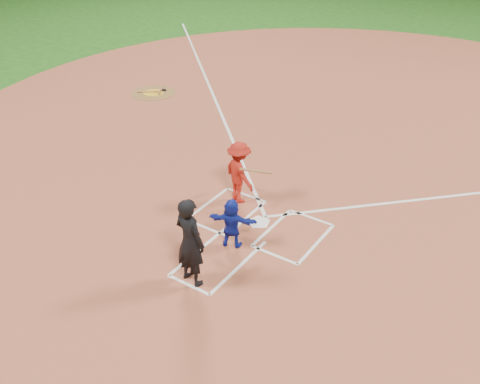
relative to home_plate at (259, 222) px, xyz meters
The scene contains 12 objects.
ground 0.02m from the home_plate, ahead, with size 120.00×120.00×0.00m, color #1D5415.
home_plate_dirt 6.00m from the home_plate, 90.00° to the left, with size 28.00×28.00×0.01m, color #974931.
home_plate is the anchor object (origin of this frame).
on_deck_circle 9.77m from the home_plate, 147.11° to the left, with size 1.70×1.70×0.01m, color brown.
on_deck_logo 9.77m from the home_plate, 147.11° to the left, with size 0.80×0.80×0.00m, color gold.
on_deck_bat_a 9.78m from the home_plate, 145.40° to the left, with size 0.06×0.06×0.84m, color #9A6038.
on_deck_bat_b 9.88m from the home_plate, 148.23° to the left, with size 0.06×0.06×0.84m, color #9C6939.
bat_weight_donut 9.83m from the home_plate, 144.52° to the left, with size 0.19×0.19×0.05m, color black.
catcher 1.28m from the home_plate, 92.06° to the right, with size 1.13×0.36×1.22m, color #1323A2.
umpire 2.83m from the home_plate, 90.66° to the right, with size 0.74×0.49×2.04m, color black.
chalk_markings 5.29m from the home_plate, 90.00° to the left, with size 28.35×17.32×0.01m.
batter_at_plate 1.42m from the home_plate, 148.91° to the left, with size 1.53×1.01×1.68m.
Camera 1 is at (5.70, -9.36, 7.54)m, focal length 40.00 mm.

